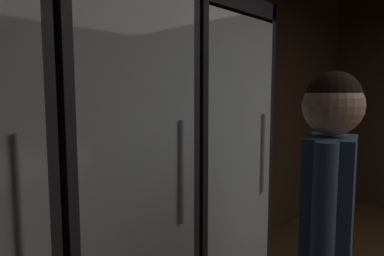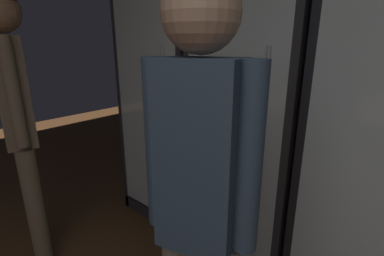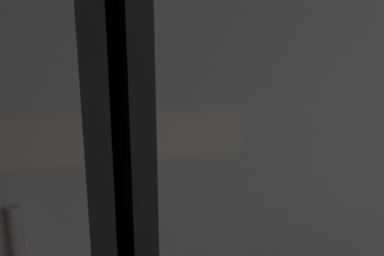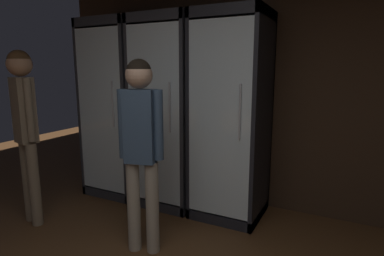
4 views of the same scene
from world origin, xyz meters
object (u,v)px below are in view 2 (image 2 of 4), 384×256
Objects in this scene: cooler_left at (262,106)px; shopper_near at (199,184)px; shopper_far at (15,104)px; cooler_far_left at (182,92)px.

shopper_near is at bearing -72.74° from cooler_left.
shopper_far is at bearing -175.89° from shopper_near.
shopper_near is 0.94× the size of shopper_far.
shopper_near is at bearing -44.98° from cooler_far_left.
cooler_far_left reaches higher than shopper_far.
cooler_far_left is at bearing 78.47° from shopper_far.
cooler_left is 1.09m from shopper_near.
cooler_far_left is 1.16m from shopper_far.
cooler_left is 1.48m from shopper_far.
cooler_far_left is 1.48m from shopper_near.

